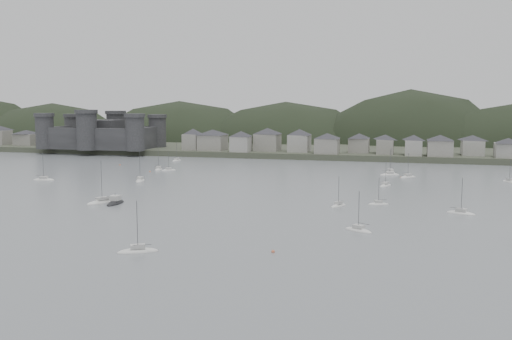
% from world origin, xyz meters
% --- Properties ---
extents(ground, '(900.00, 900.00, 0.00)m').
position_xyz_m(ground, '(0.00, 0.00, 0.00)').
color(ground, slate).
rests_on(ground, ground).
extents(far_shore_land, '(900.00, 250.00, 3.00)m').
position_xyz_m(far_shore_land, '(0.00, 295.00, 1.50)').
color(far_shore_land, '#383D2D').
rests_on(far_shore_land, ground).
extents(forested_ridge, '(851.55, 103.94, 102.57)m').
position_xyz_m(forested_ridge, '(4.83, 269.40, -11.28)').
color(forested_ridge, black).
rests_on(forested_ridge, ground).
extents(castle, '(66.00, 43.00, 20.00)m').
position_xyz_m(castle, '(-120.00, 179.80, 10.96)').
color(castle, '#2D2D2F').
rests_on(castle, far_shore_land).
extents(waterfront_town, '(451.48, 28.46, 12.92)m').
position_xyz_m(waterfront_town, '(50.59, 183.34, 8.66)').
color(waterfront_town, gray).
rests_on(waterfront_town, far_shore_land).
extents(sailboat_lead, '(7.59, 9.90, 13.21)m').
position_xyz_m(sailboat_lead, '(-35.02, 34.42, 0.17)').
color(sailboat_lead, silver).
rests_on(sailboat_lead, ground).
extents(moored_fleet, '(243.36, 177.47, 12.37)m').
position_xyz_m(moored_fleet, '(-5.09, 66.31, 0.18)').
color(moored_fleet, silver).
rests_on(moored_fleet, ground).
extents(motor_launch_far, '(3.85, 9.24, 4.14)m').
position_xyz_m(motor_launch_far, '(-30.76, 34.34, 0.28)').
color(motor_launch_far, black).
rests_on(motor_launch_far, ground).
extents(mooring_buoys, '(135.75, 130.63, 0.70)m').
position_xyz_m(mooring_buoys, '(-29.54, 71.74, 0.15)').
color(mooring_buoys, '#CF6945').
rests_on(mooring_buoys, ground).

